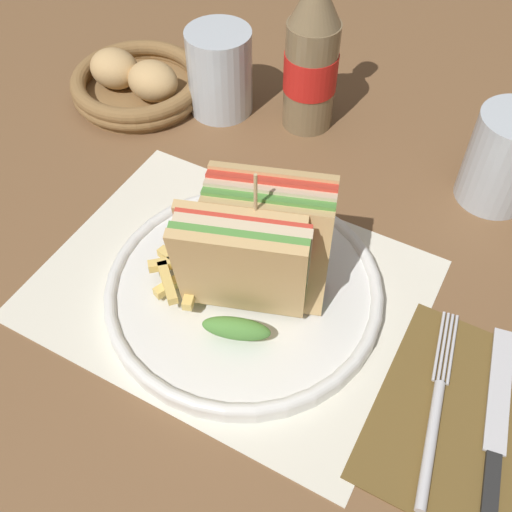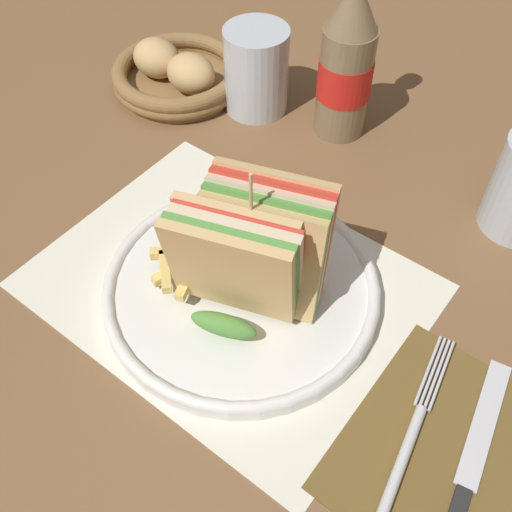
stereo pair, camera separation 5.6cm
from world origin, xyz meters
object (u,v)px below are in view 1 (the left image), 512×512
(glass_far, at_px, (220,72))
(plate_main, at_px, (246,290))
(club_sandwich, at_px, (255,254))
(knife, at_px, (496,433))
(fork, at_px, (434,421))
(coke_bottle_near, at_px, (312,57))
(glass_near, at_px, (503,164))
(bread_basket, at_px, (137,83))

(glass_far, bearing_deg, plate_main, -54.85)
(club_sandwich, distance_m, knife, 0.25)
(club_sandwich, bearing_deg, plate_main, 170.26)
(plate_main, height_order, fork, plate_main)
(coke_bottle_near, bearing_deg, plate_main, -76.56)
(plate_main, height_order, coke_bottle_near, coke_bottle_near)
(fork, relative_size, glass_far, 1.75)
(glass_near, bearing_deg, club_sandwich, -122.16)
(coke_bottle_near, height_order, glass_far, coke_bottle_near)
(bread_basket, bearing_deg, glass_far, 16.41)
(glass_far, distance_m, bread_basket, 0.12)
(fork, xyz_separation_m, glass_near, (-0.03, 0.29, 0.04))
(club_sandwich, bearing_deg, coke_bottle_near, 105.56)
(knife, height_order, glass_far, glass_far)
(fork, distance_m, glass_near, 0.30)
(knife, height_order, coke_bottle_near, coke_bottle_near)
(plate_main, distance_m, glass_far, 0.30)
(knife, bearing_deg, fork, -171.93)
(club_sandwich, relative_size, glass_near, 1.40)
(fork, distance_m, glass_far, 0.47)
(club_sandwich, relative_size, coke_bottle_near, 0.70)
(fork, relative_size, bread_basket, 1.08)
(glass_near, bearing_deg, fork, -84.53)
(glass_near, relative_size, bread_basket, 0.62)
(plate_main, bearing_deg, knife, -6.06)
(plate_main, distance_m, glass_near, 0.31)
(knife, distance_m, glass_far, 0.50)
(club_sandwich, relative_size, bread_basket, 0.87)
(knife, bearing_deg, glass_far, 137.18)
(fork, bearing_deg, glass_near, 85.63)
(plate_main, distance_m, club_sandwich, 0.06)
(coke_bottle_near, bearing_deg, glass_far, -166.26)
(bread_basket, bearing_deg, club_sandwich, -36.70)
(plate_main, bearing_deg, fork, -11.76)
(coke_bottle_near, relative_size, bread_basket, 1.24)
(plate_main, relative_size, glass_far, 2.50)
(coke_bottle_near, bearing_deg, knife, -43.80)
(coke_bottle_near, distance_m, glass_far, 0.12)
(club_sandwich, xyz_separation_m, knife, (0.23, -0.02, -0.07))
(fork, xyz_separation_m, bread_basket, (-0.48, 0.26, 0.01))
(plate_main, bearing_deg, glass_far, 125.15)
(fork, bearing_deg, club_sandwich, 158.28)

